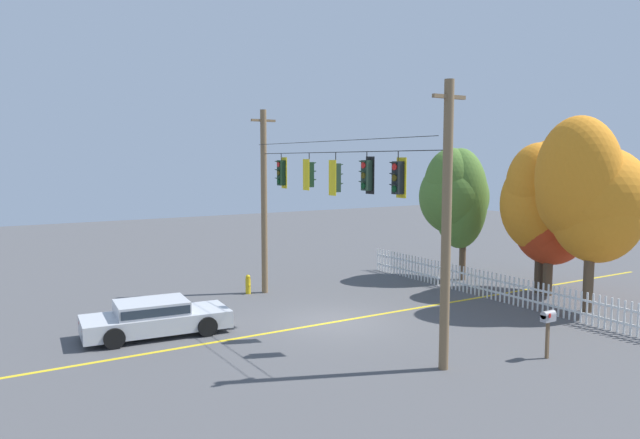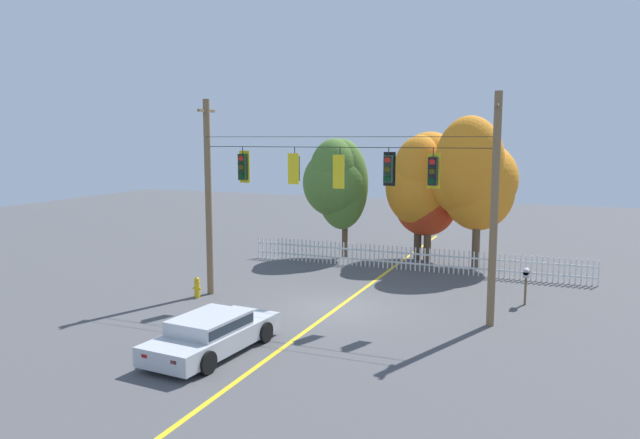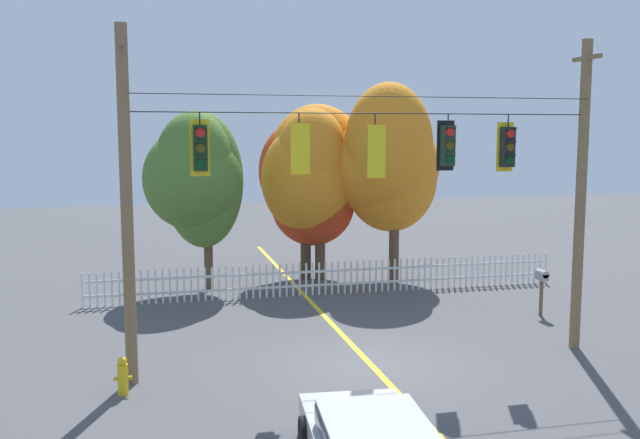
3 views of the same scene
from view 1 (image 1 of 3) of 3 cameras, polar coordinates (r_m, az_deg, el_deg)
The scene contains 16 objects.
ground at distance 21.13m, azimuth 1.37°, elevation -9.81°, with size 80.00×80.00×0.00m, color #4C4C4F.
lane_centerline_stripe at distance 21.13m, azimuth 1.37°, elevation -9.80°, with size 0.16×36.00×0.01m, color gold.
signal_support_span at distance 20.43m, azimuth 1.39°, elevation 0.96°, with size 11.23×1.10×7.75m.
traffic_signal_southbound_primary at distance 23.74m, azimuth -3.71°, elevation 4.50°, with size 0.43×0.38×1.39m.
traffic_signal_eastbound_side at distance 21.81m, azimuth -1.06°, elevation 4.34°, with size 0.43×0.38×1.37m.
traffic_signal_northbound_secondary at distance 20.30m, azimuth 1.49°, elevation 4.04°, with size 0.43×0.38×1.47m.
traffic_signal_westbound_side at distance 18.82m, azimuth 4.53°, elevation 4.26°, with size 0.43×0.38×1.34m.
traffic_signal_northbound_primary at distance 17.59m, azimuth 7.51°, elevation 4.00°, with size 0.43×0.38×1.38m.
white_picket_fence at distance 24.98m, azimuth 16.93°, elevation -6.29°, with size 16.31×0.06×1.12m.
autumn_maple_near_fence at distance 28.75m, azimuth 12.84°, elevation 2.33°, with size 3.45×3.15×6.23m.
autumn_maple_mid at distance 26.87m, azimuth 20.95°, elevation 0.84°, with size 3.60×3.48×5.95m.
autumn_oak_far_east at distance 26.58m, azimuth 20.90°, elevation 2.20°, with size 4.05×3.42×6.56m.
autumn_maple_far_west at distance 24.36m, azimuth 24.48°, elevation 2.09°, with size 4.23×4.13×7.29m.
parked_car at distance 20.20m, azimuth -15.56°, elevation -8.98°, with size 2.27×4.76×1.15m.
fire_hydrant at distance 25.54m, azimuth -6.92°, elevation -6.18°, with size 0.38×0.22×0.83m.
roadside_mailbox at distance 18.33m, azimuth 21.04°, elevation -8.95°, with size 0.25×0.44×1.39m.
Camera 1 is at (17.10, -11.04, 5.66)m, focal length 33.35 mm.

